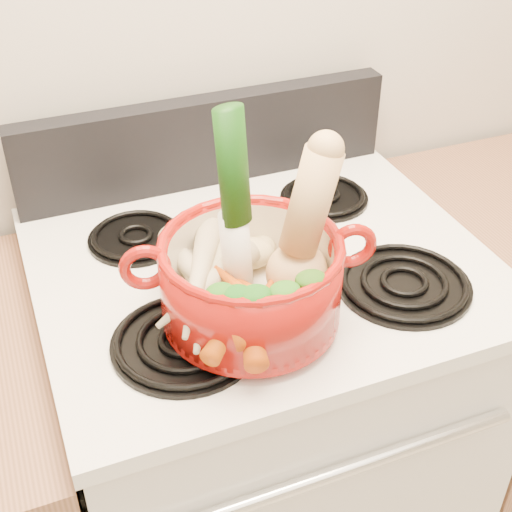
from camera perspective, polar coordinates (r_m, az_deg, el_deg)
name	(u,v)px	position (r m, az deg, el deg)	size (l,w,h in m)	color
wall_back	(191,1)	(1.39, -5.23, 19.62)	(3.50, 0.02, 2.60)	beige
stove_body	(261,443)	(1.59, 0.38, -14.72)	(0.76, 0.65, 0.92)	silver
cooktop	(262,266)	(1.26, 0.46, -0.82)	(0.78, 0.67, 0.03)	white
control_backsplash	(205,141)	(1.44, -4.07, 9.17)	(0.76, 0.05, 0.18)	black
oven_handle	(345,470)	(1.15, 7.11, -16.62)	(0.02, 0.02, 0.60)	silver
burner_front_left	(185,341)	(1.08, -5.73, -6.75)	(0.22, 0.22, 0.02)	black
burner_front_right	(404,283)	(1.21, 11.77, -2.10)	(0.22, 0.22, 0.02)	black
burner_back_left	(136,236)	(1.31, -9.59, 1.58)	(0.17, 0.17, 0.02)	black
burner_back_right	(324,196)	(1.42, 5.47, 4.80)	(0.17, 0.17, 0.02)	black
dutch_oven	(251,281)	(1.06, -0.40, -2.00)	(0.27, 0.27, 0.13)	#940F09
pot_handle_left	(145,267)	(1.02, -8.87, -0.90)	(0.08, 0.08, 0.02)	#940F09
pot_handle_right	(352,245)	(1.07, 7.72, 0.85)	(0.08, 0.08, 0.02)	#940F09
squash	(299,228)	(1.03, 3.46, 2.28)	(0.10, 0.10, 0.24)	tan
leek	(236,207)	(1.01, -1.64, 3.95)	(0.05, 0.05, 0.31)	white
ginger	(247,254)	(1.14, -0.72, 0.15)	(0.09, 0.06, 0.05)	#D8BC85
parsnip_0	(199,281)	(1.09, -4.61, -2.00)	(0.05, 0.05, 0.24)	beige
parsnip_1	(208,293)	(1.06, -3.90, -2.98)	(0.05, 0.05, 0.22)	#EDE4C1
parsnip_2	(203,277)	(1.08, -4.26, -1.70)	(0.04, 0.04, 0.19)	beige
parsnip_3	(206,284)	(1.06, -4.03, -2.23)	(0.04, 0.04, 0.20)	beige
parsnip_4	(205,254)	(1.10, -4.06, 0.13)	(0.04, 0.04, 0.20)	beige
parsnip_5	(198,277)	(1.05, -4.62, -1.67)	(0.04, 0.04, 0.23)	beige
carrot_0	(248,322)	(1.02, -0.61, -5.30)	(0.03, 0.03, 0.17)	#CE510A
carrot_1	(231,325)	(1.01, -1.98, -5.57)	(0.03, 0.03, 0.14)	#BE4909
carrot_2	(261,298)	(1.04, 0.41, -3.37)	(0.03, 0.03, 0.18)	#C15009
carrot_3	(255,312)	(1.01, -0.08, -4.48)	(0.03, 0.03, 0.14)	#CB600A
carrot_4	(250,300)	(1.02, -0.52, -3.52)	(0.03, 0.03, 0.17)	orange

